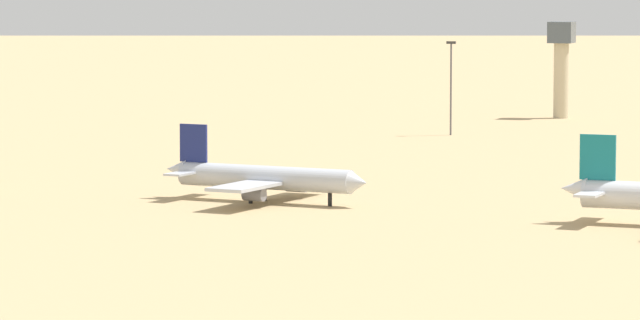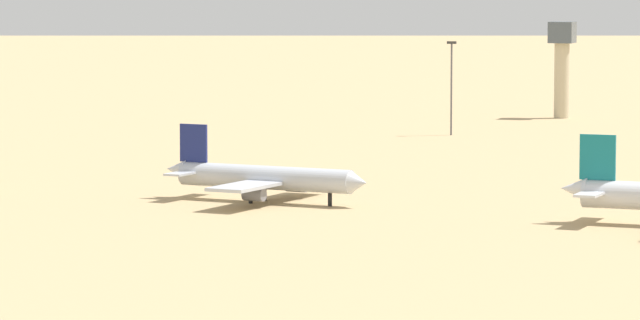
# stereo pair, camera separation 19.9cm
# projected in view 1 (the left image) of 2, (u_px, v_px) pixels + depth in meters

# --- Properties ---
(ground) EXTENTS (4000.00, 4000.00, 0.00)m
(ground) POSITION_uv_depth(u_px,v_px,m) (286.00, 203.00, 254.60)
(ground) COLOR tan
(parked_jet_navy_3) EXTENTS (30.73, 26.07, 10.15)m
(parked_jet_navy_3) POSITION_uv_depth(u_px,v_px,m) (263.00, 178.00, 255.35)
(parked_jet_navy_3) COLOR silver
(parked_jet_navy_3) RESTS_ON ground
(control_tower) EXTENTS (5.20, 5.20, 20.72)m
(control_tower) POSITION_uv_depth(u_px,v_px,m) (561.00, 60.00, 408.41)
(control_tower) COLOR #C6B793
(control_tower) RESTS_ON ground
(light_pole_west) EXTENTS (1.80, 0.50, 18.01)m
(light_pole_west) POSITION_uv_depth(u_px,v_px,m) (451.00, 82.00, 364.06)
(light_pole_west) COLOR #59595E
(light_pole_west) RESTS_ON ground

